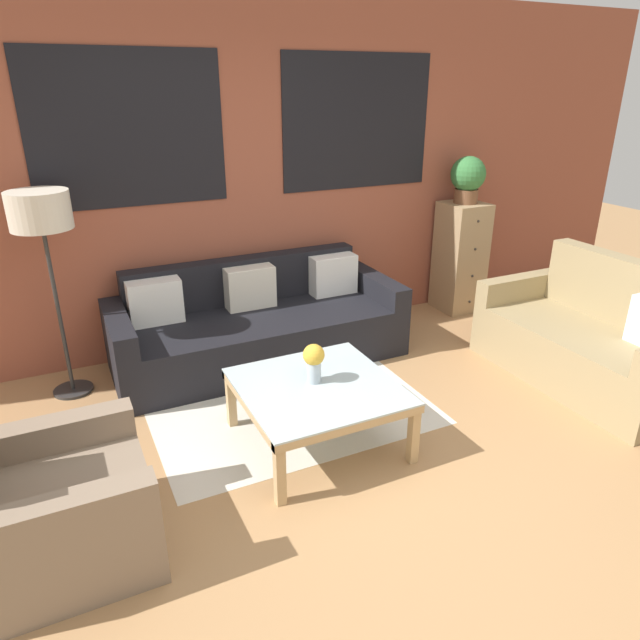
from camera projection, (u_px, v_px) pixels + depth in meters
The scene contains 11 objects.
ground_plane at pixel (410, 491), 3.20m from camera, with size 16.00×16.00×0.00m, color #AD7F51.
wall_back_brick at pixel (253, 176), 4.68m from camera, with size 8.40×0.09×2.80m.
rug at pixel (283, 400), 4.11m from camera, with size 1.88×1.57×0.00m.
couch_dark at pixel (258, 326), 4.64m from camera, with size 2.30×0.88×0.78m.
settee_vintage at pixel (591, 342), 4.29m from camera, with size 0.80×1.58×0.92m.
armchair_corner at pixel (54, 509), 2.66m from camera, with size 0.80×0.79×0.84m.
coffee_table at pixel (318, 393), 3.50m from camera, with size 0.93×0.93×0.41m.
floor_lamp at pixel (41, 220), 3.74m from camera, with size 0.40×0.40×1.47m.
drawer_cabinet at pixel (460, 257), 5.59m from camera, with size 0.39×0.42×1.06m.
potted_plant at pixel (468, 177), 5.29m from camera, with size 0.32×0.32×0.43m.
flower_vase at pixel (314, 360), 3.46m from camera, with size 0.13×0.13×0.25m.
Camera 1 is at (-1.58, -2.10, 2.12)m, focal length 32.00 mm.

